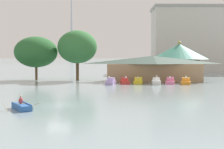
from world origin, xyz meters
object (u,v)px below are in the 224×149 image
rowboat_with_rower (21,106)px  pedal_boat_lavender (111,82)px  pedal_boat_yellow (138,81)px  pedal_boat_pink (170,81)px  shoreline_tree_mid (77,47)px  boathouse (153,68)px  pedal_boat_orange (186,82)px  distant_broadcast_tower (72,5)px  background_building_block (209,40)px  shoreline_tree_tall_left (36,52)px  green_roof_pavilion (179,58)px  pedal_boat_white (156,82)px  pedal_boat_red (125,81)px

rowboat_with_rower → pedal_boat_lavender: size_ratio=1.39×
pedal_boat_yellow → pedal_boat_pink: size_ratio=0.85×
shoreline_tree_mid → boathouse: bearing=-9.9°
pedal_boat_orange → distant_broadcast_tower: bearing=-154.0°
shoreline_tree_mid → distant_broadcast_tower: bearing=97.0°
pedal_boat_yellow → distant_broadcast_tower: size_ratio=0.02×
background_building_block → shoreline_tree_tall_left: bearing=-144.3°
pedal_boat_lavender → boathouse: (8.98, 7.41, 2.30)m
pedal_boat_orange → background_building_block: 52.22m
pedal_boat_orange → green_roof_pavilion: green_roof_pavilion is taller
pedal_boat_lavender → pedal_boat_orange: size_ratio=0.90×
rowboat_with_rower → pedal_boat_white: 32.31m
distant_broadcast_tower → pedal_boat_white: bearing=-80.3°
boathouse → shoreline_tree_tall_left: (-25.45, 4.04, 3.42)m
shoreline_tree_tall_left → pedal_boat_lavender: bearing=-34.8°
pedal_boat_red → pedal_boat_yellow: size_ratio=1.12×
green_roof_pavilion → background_building_block: (17.73, 33.02, 6.23)m
pedal_boat_pink → green_roof_pavilion: (4.71, 13.26, 4.29)m
pedal_boat_yellow → pedal_boat_red: bearing=-76.2°
pedal_boat_yellow → pedal_boat_white: bearing=73.3°
pedal_boat_pink → pedal_boat_orange: pedal_boat_orange is taller
pedal_boat_lavender → background_building_block: size_ratio=0.07×
boathouse → shoreline_tree_tall_left: size_ratio=2.16×
shoreline_tree_tall_left → shoreline_tree_mid: bearing=-7.4°
pedal_boat_yellow → distant_broadcast_tower: (-47.49, 294.27, 63.44)m
rowboat_with_rower → boathouse: boathouse is taller
pedal_boat_orange → pedal_boat_white: bearing=-70.8°
rowboat_with_rower → green_roof_pavilion: green_roof_pavilion is taller
green_roof_pavilion → shoreline_tree_tall_left: bearing=-174.4°
shoreline_tree_tall_left → shoreline_tree_mid: 9.42m
pedal_boat_orange → boathouse: (-5.24, 6.94, 2.33)m
pedal_boat_pink → green_roof_pavilion: bearing=175.4°
pedal_boat_pink → background_building_block: background_building_block is taller
pedal_boat_orange → shoreline_tree_mid: (-21.41, 9.76, 6.83)m
pedal_boat_pink → green_roof_pavilion: green_roof_pavilion is taller
pedal_boat_red → shoreline_tree_mid: 14.80m
pedal_boat_red → pedal_boat_orange: bearing=77.0°
pedal_boat_white → background_building_block: size_ratio=0.06×
pedal_boat_white → boathouse: (0.46, 7.33, 2.29)m
shoreline_tree_mid → pedal_boat_lavender: bearing=-54.9°
rowboat_with_rower → shoreline_tree_tall_left: (-7.50, 38.53, 5.94)m
rowboat_with_rower → distant_broadcast_tower: 330.98m
green_roof_pavilion → background_building_block: background_building_block is taller
rowboat_with_rower → pedal_boat_white: size_ratio=1.60×
rowboat_with_rower → pedal_boat_yellow: pedal_boat_yellow is taller
pedal_boat_red → pedal_boat_white: size_ratio=1.29×
pedal_boat_orange → green_roof_pavilion: 14.96m
pedal_boat_yellow → shoreline_tree_tall_left: (-21.82, 9.69, 5.74)m
pedal_boat_lavender → distant_broadcast_tower: size_ratio=0.02×
pedal_boat_white → pedal_boat_pink: 3.21m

